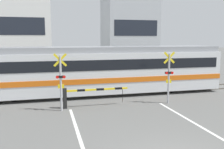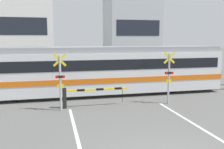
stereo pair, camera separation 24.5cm
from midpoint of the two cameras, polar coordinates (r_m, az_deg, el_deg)
name	(u,v)px [view 2 (the right image)]	position (r m, az deg, el deg)	size (l,w,h in m)	color
rail_track_near	(107,95)	(16.21, -0.75, -4.74)	(50.00, 0.10, 0.08)	#5B564C
rail_track_far	(103,91)	(17.58, -1.78, -3.71)	(50.00, 0.10, 0.08)	#5B564C
road_stripe_right	(222,141)	(10.25, 24.45, -13.62)	(0.14, 10.76, 0.01)	white
commuter_train	(97,69)	(16.52, -2.97, 1.30)	(16.70, 3.02, 3.15)	silver
crossing_barrier_near	(81,94)	(13.53, -6.58, -4.42)	(3.57, 0.20, 1.10)	black
crossing_barrier_far	(122,76)	(19.64, 2.63, -0.39)	(3.57, 0.20, 1.10)	black
crossing_signal_left	(60,79)	(12.90, -11.21, -1.10)	(0.68, 0.15, 2.96)	#B2B2B7
crossing_signal_right	(169,75)	(14.43, 13.34, -0.18)	(0.68, 0.15, 2.96)	#B2B2B7
pedestrian	(89,68)	(22.61, -4.97, 1.42)	(0.38, 0.23, 1.73)	brown
building_left_of_street	(17,31)	(29.92, -20.62, 9.24)	(7.82, 5.22, 8.92)	white
building_right_of_street	(131,32)	(31.23, 4.65, 9.58)	(6.10, 5.22, 8.81)	#B2B7BC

